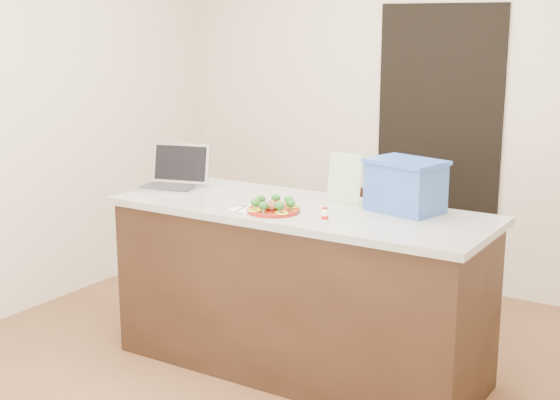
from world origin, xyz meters
The scene contains 16 objects.
ground centered at (0.00, 0.00, 0.00)m, with size 4.00×4.00×0.00m, color brown.
room_shell centered at (0.00, 0.00, 1.62)m, with size 4.00×4.00×4.00m.
doorway centered at (0.10, 1.98, 1.00)m, with size 0.90×0.02×2.00m, color black.
island centered at (0.00, 0.25, 0.46)m, with size 2.06×0.76×0.92m.
plate centered at (-0.05, 0.07, 0.93)m, with size 0.27×0.27×0.02m.
meatballs centered at (-0.06, 0.07, 0.96)m, with size 0.11×0.11×0.04m.
broccoli centered at (-0.05, 0.07, 0.97)m, with size 0.23×0.23×0.04m.
pepper_rings centered at (-0.05, 0.07, 0.94)m, with size 0.24×0.24×0.01m.
napkin centered at (-0.19, 0.03, 0.92)m, with size 0.14×0.14×0.01m, color white.
fork centered at (-0.21, 0.04, 0.93)m, with size 0.04×0.15×0.00m.
knife centered at (-0.16, 0.01, 0.93)m, with size 0.03×0.21×0.01m.
yogurt_bottle centered at (0.27, 0.03, 0.95)m, with size 0.04×0.04×0.08m.
laptop centered at (-0.88, 0.28, 0.99)m, with size 0.41×0.37×0.25m.
leaflet centered at (0.16, 0.45, 1.06)m, with size 0.19×0.00×0.27m, color silver.
blue_box centered at (0.51, 0.44, 1.06)m, with size 0.43×0.35×0.27m.
chair centered at (-0.16, 1.15, 0.47)m, with size 0.41×0.41×0.83m.
Camera 1 is at (2.04, -3.21, 1.88)m, focal length 50.00 mm.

